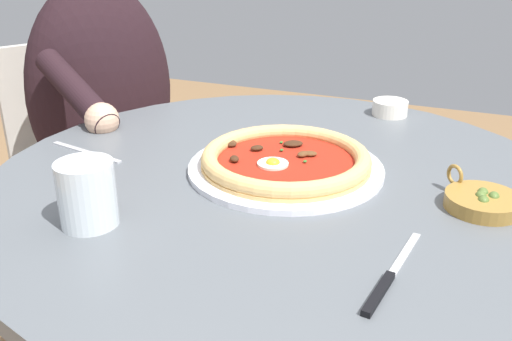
{
  "coord_description": "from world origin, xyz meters",
  "views": [
    {
      "loc": [
        0.82,
        0.29,
        1.14
      ],
      "look_at": [
        0.03,
        -0.03,
        0.77
      ],
      "focal_mm": 40.41,
      "sensor_mm": 36.0,
      "label": 1
    }
  ],
  "objects_px": {
    "dining_table": "(278,273)",
    "steak_knife": "(386,282)",
    "pizza_on_plate": "(283,161)",
    "water_glass": "(88,198)",
    "fork_utensil": "(86,152)",
    "diner_person": "(110,165)",
    "ramekin_capers": "(390,107)",
    "cafe_chair_diner": "(90,158)",
    "olive_pan": "(482,201)"
  },
  "relations": [
    {
      "from": "pizza_on_plate",
      "to": "diner_person",
      "type": "bearing_deg",
      "value": -118.35
    },
    {
      "from": "dining_table",
      "to": "diner_person",
      "type": "height_order",
      "value": "diner_person"
    },
    {
      "from": "diner_person",
      "to": "steak_knife",
      "type": "bearing_deg",
      "value": 54.4
    },
    {
      "from": "dining_table",
      "to": "water_glass",
      "type": "relative_size",
      "value": 10.49
    },
    {
      "from": "pizza_on_plate",
      "to": "water_glass",
      "type": "xyz_separation_m",
      "value": [
        0.28,
        -0.19,
        0.02
      ]
    },
    {
      "from": "ramekin_capers",
      "to": "olive_pan",
      "type": "xyz_separation_m",
      "value": [
        0.39,
        0.2,
        -0.01
      ]
    },
    {
      "from": "pizza_on_plate",
      "to": "cafe_chair_diner",
      "type": "relative_size",
      "value": 0.4
    },
    {
      "from": "steak_knife",
      "to": "pizza_on_plate",
      "type": "bearing_deg",
      "value": -140.09
    },
    {
      "from": "pizza_on_plate",
      "to": "cafe_chair_diner",
      "type": "bearing_deg",
      "value": -118.79
    },
    {
      "from": "pizza_on_plate",
      "to": "ramekin_capers",
      "type": "bearing_deg",
      "value": 162.95
    },
    {
      "from": "fork_utensil",
      "to": "diner_person",
      "type": "xyz_separation_m",
      "value": [
        -0.39,
        -0.25,
        -0.22
      ]
    },
    {
      "from": "steak_knife",
      "to": "fork_utensil",
      "type": "xyz_separation_m",
      "value": [
        -0.21,
        -0.58,
        -0.0
      ]
    },
    {
      "from": "pizza_on_plate",
      "to": "water_glass",
      "type": "relative_size",
      "value": 3.55
    },
    {
      "from": "fork_utensil",
      "to": "diner_person",
      "type": "height_order",
      "value": "diner_person"
    },
    {
      "from": "steak_knife",
      "to": "ramekin_capers",
      "type": "height_order",
      "value": "ramekin_capers"
    },
    {
      "from": "diner_person",
      "to": "fork_utensil",
      "type": "bearing_deg",
      "value": 32.66
    },
    {
      "from": "water_glass",
      "to": "ramekin_capers",
      "type": "distance_m",
      "value": 0.71
    },
    {
      "from": "pizza_on_plate",
      "to": "fork_utensil",
      "type": "height_order",
      "value": "pizza_on_plate"
    },
    {
      "from": "water_glass",
      "to": "dining_table",
      "type": "bearing_deg",
      "value": 142.34
    },
    {
      "from": "fork_utensil",
      "to": "cafe_chair_diner",
      "type": "xyz_separation_m",
      "value": [
        -0.46,
        -0.37,
        -0.25
      ]
    },
    {
      "from": "ramekin_capers",
      "to": "dining_table",
      "type": "bearing_deg",
      "value": -15.25
    },
    {
      "from": "pizza_on_plate",
      "to": "diner_person",
      "type": "height_order",
      "value": "diner_person"
    },
    {
      "from": "fork_utensil",
      "to": "diner_person",
      "type": "bearing_deg",
      "value": -147.34
    },
    {
      "from": "water_glass",
      "to": "pizza_on_plate",
      "type": "bearing_deg",
      "value": 145.95
    },
    {
      "from": "water_glass",
      "to": "olive_pan",
      "type": "xyz_separation_m",
      "value": [
        -0.26,
        0.51,
        -0.03
      ]
    },
    {
      "from": "ramekin_capers",
      "to": "diner_person",
      "type": "height_order",
      "value": "diner_person"
    },
    {
      "from": "steak_knife",
      "to": "olive_pan",
      "type": "xyz_separation_m",
      "value": [
        -0.25,
        0.09,
        0.01
      ]
    },
    {
      "from": "dining_table",
      "to": "ramekin_capers",
      "type": "relative_size",
      "value": 12.89
    },
    {
      "from": "pizza_on_plate",
      "to": "steak_knife",
      "type": "bearing_deg",
      "value": 39.91
    },
    {
      "from": "pizza_on_plate",
      "to": "ramekin_capers",
      "type": "distance_m",
      "value": 0.39
    },
    {
      "from": "pizza_on_plate",
      "to": "olive_pan",
      "type": "xyz_separation_m",
      "value": [
        0.02,
        0.32,
        -0.01
      ]
    },
    {
      "from": "dining_table",
      "to": "cafe_chair_diner",
      "type": "relative_size",
      "value": 1.18
    },
    {
      "from": "ramekin_capers",
      "to": "olive_pan",
      "type": "distance_m",
      "value": 0.44
    },
    {
      "from": "dining_table",
      "to": "cafe_chair_diner",
      "type": "bearing_deg",
      "value": -120.26
    },
    {
      "from": "dining_table",
      "to": "steak_knife",
      "type": "bearing_deg",
      "value": 42.37
    },
    {
      "from": "water_glass",
      "to": "fork_utensil",
      "type": "distance_m",
      "value": 0.28
    },
    {
      "from": "pizza_on_plate",
      "to": "dining_table",
      "type": "bearing_deg",
      "value": 10.34
    },
    {
      "from": "fork_utensil",
      "to": "diner_person",
      "type": "relative_size",
      "value": 0.14
    },
    {
      "from": "pizza_on_plate",
      "to": "steak_knife",
      "type": "relative_size",
      "value": 1.63
    },
    {
      "from": "olive_pan",
      "to": "diner_person",
      "type": "distance_m",
      "value": 1.02
    },
    {
      "from": "pizza_on_plate",
      "to": "steak_knife",
      "type": "distance_m",
      "value": 0.35
    },
    {
      "from": "dining_table",
      "to": "water_glass",
      "type": "height_order",
      "value": "water_glass"
    },
    {
      "from": "pizza_on_plate",
      "to": "water_glass",
      "type": "bearing_deg",
      "value": -34.05
    },
    {
      "from": "water_glass",
      "to": "cafe_chair_diner",
      "type": "relative_size",
      "value": 0.11
    },
    {
      "from": "cafe_chair_diner",
      "to": "dining_table",
      "type": "bearing_deg",
      "value": 59.74
    },
    {
      "from": "fork_utensil",
      "to": "cafe_chair_diner",
      "type": "height_order",
      "value": "cafe_chair_diner"
    },
    {
      "from": "dining_table",
      "to": "steak_knife",
      "type": "distance_m",
      "value": 0.38
    },
    {
      "from": "olive_pan",
      "to": "diner_person",
      "type": "relative_size",
      "value": 0.1
    },
    {
      "from": "water_glass",
      "to": "steak_knife",
      "type": "distance_m",
      "value": 0.41
    },
    {
      "from": "fork_utensil",
      "to": "ramekin_capers",
      "type": "bearing_deg",
      "value": 132.24
    }
  ]
}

